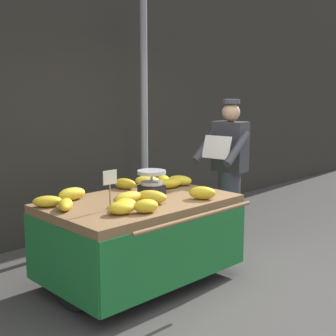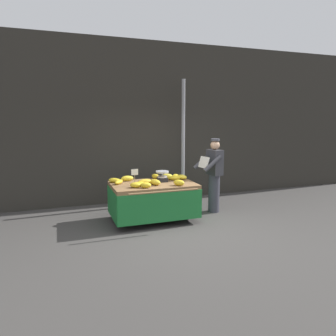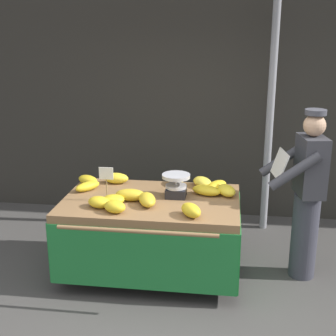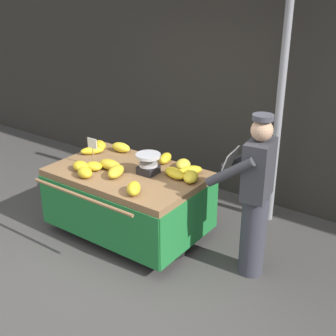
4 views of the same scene
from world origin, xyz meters
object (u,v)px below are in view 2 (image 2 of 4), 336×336
Objects in this scene: banana_bunch_1 at (182,177)px; vendor_person at (214,175)px; banana_bunch_10 at (179,183)px; banana_bunch_5 at (168,176)px; banana_bunch_7 at (174,178)px; banana_bunch_13 at (146,185)px; banana_cart at (153,193)px; street_pole at (183,142)px; banana_bunch_6 at (119,182)px; banana_bunch_11 at (127,178)px; price_sign at (135,174)px; banana_bunch_8 at (155,182)px; banana_bunch_9 at (136,185)px; banana_bunch_0 at (114,180)px; banana_bunch_4 at (140,184)px; weighing_scale at (162,176)px; banana_bunch_2 at (145,182)px; banana_bunch_12 at (175,176)px; banana_bunch_3 at (156,176)px.

banana_bunch_1 is 0.15× the size of vendor_person.
banana_bunch_10 is 1.22m from vendor_person.
banana_bunch_5 is 0.26m from banana_bunch_7.
banana_bunch_13 is (-0.75, -0.83, 0.01)m from banana_bunch_5.
banana_bunch_7 is (0.54, 0.18, 0.26)m from banana_cart.
street_pole is at bearing 47.17° from banana_cart.
banana_cart is at bearing -12.20° from banana_bunch_6.
street_pole is 11.58× the size of banana_bunch_11.
street_pole reaches higher than banana_bunch_6.
price_sign is 1.16× the size of banana_bunch_8.
vendor_person is at bearing -75.60° from street_pole.
banana_bunch_8 is (-0.49, -0.61, 0.01)m from banana_bunch_5.
banana_bunch_11 is (-0.01, 0.71, 0.01)m from banana_bunch_9.
banana_cart is 6.89× the size of banana_bunch_0.
price_sign is at bearing -43.39° from banana_bunch_6.
banana_bunch_4 is at bearing 165.08° from banana_bunch_10.
weighing_scale is 0.82× the size of price_sign.
banana_bunch_2 is at bearing 152.39° from banana_bunch_10.
price_sign is 0.43m from banana_bunch_6.
banana_bunch_6 is 2.21m from vendor_person.
banana_bunch_10 reaches higher than banana_cart.
banana_bunch_12 is 1.32× the size of banana_bunch_13.
banana_bunch_6 is 1.25m from banana_bunch_10.
street_pole is at bearing 59.05° from banana_bunch_7.
banana_bunch_9 is at bearing -64.31° from banana_bunch_0.
banana_bunch_12 is 0.90m from vendor_person.
banana_bunch_8 and banana_bunch_11 have the same top height.
banana_bunch_4 is (-0.57, -0.29, -0.07)m from weighing_scale.
price_sign is 1.61× the size of banana_bunch_13.
weighing_scale is at bearing -25.43° from banana_bunch_11.
vendor_person is at bearing -13.30° from banana_bunch_3.
vendor_person is (1.31, -0.31, 0.01)m from banana_bunch_3.
banana_bunch_6 is (0.06, -0.20, -0.00)m from banana_bunch_0.
banana_bunch_0 is 0.30m from banana_bunch_11.
banana_bunch_5 is 0.94× the size of banana_bunch_12.
weighing_scale reaches higher than banana_bunch_9.
banana_bunch_9 is 2.01m from vendor_person.
street_pole is at bearing 44.59° from banana_bunch_2.
banana_bunch_1 is at bearing 176.72° from vendor_person.
banana_bunch_13 is at bearing -72.87° from banana_bunch_4.
banana_bunch_2 is (-0.19, -0.08, 0.27)m from banana_cart.
banana_bunch_12 reaches higher than banana_bunch_4.
banana_bunch_3 is 0.86× the size of banana_bunch_7.
banana_bunch_7 is at bearing 178.42° from vendor_person.
banana_bunch_8 is 0.45m from banana_bunch_9.
price_sign is at bearing -165.05° from banana_cart.
banana_bunch_8 is 0.34m from banana_bunch_13.
banana_bunch_11 is (-0.94, -0.01, 0.01)m from banana_bunch_5.
banana_bunch_5 reaches higher than banana_bunch_0.
banana_cart is at bearing -151.90° from banana_bunch_12.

